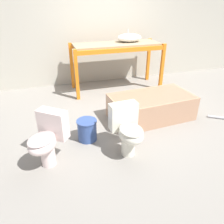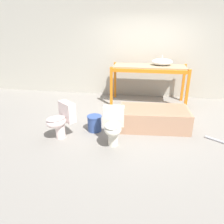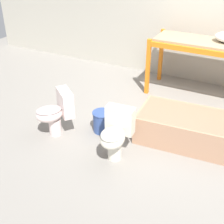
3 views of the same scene
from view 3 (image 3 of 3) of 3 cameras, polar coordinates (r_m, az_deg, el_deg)
name	(u,v)px [view 3 (image 3 of 3)]	position (r m, az deg, el deg)	size (l,w,h in m)	color
ground_plane	(175,122)	(5.33, 11.45, -1.73)	(12.00, 12.00, 0.00)	gray
warehouse_wall_rear	(213,3)	(6.46, 18.06, 18.45)	(10.80, 0.08, 3.20)	#B2AD9E
shelving_rack	(209,50)	(5.94, 17.33, 10.77)	(2.08, 0.80, 1.08)	orange
bathtub_main	(188,126)	(4.77, 13.78, -2.57)	(1.53, 0.89, 0.44)	tan
toilet_near	(116,133)	(4.23, 0.69, -3.87)	(0.40, 0.57, 0.72)	silver
toilet_far	(56,111)	(4.80, -10.17, 0.10)	(0.62, 0.65, 0.72)	silver
bucket_white	(102,121)	(4.90, -1.75, -1.69)	(0.31, 0.31, 0.34)	#334C8C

